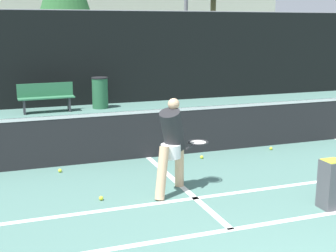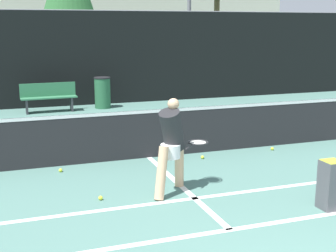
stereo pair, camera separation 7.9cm
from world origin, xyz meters
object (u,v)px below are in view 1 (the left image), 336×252
object	(u,v)px
ball_hopper	(331,183)
parked_car	(1,81)
trash_bin	(100,93)
courtside_bench	(46,97)
player_practicing	(172,142)

from	to	relation	value
ball_hopper	parked_car	world-z (taller)	parked_car
ball_hopper	parked_car	bearing A→B (deg)	108.53
ball_hopper	trash_bin	xyz separation A→B (m)	(-1.38, 9.19, 0.11)
courtside_bench	parked_car	bearing A→B (deg)	105.94
player_practicing	trash_bin	world-z (taller)	player_practicing
trash_bin	parked_car	xyz separation A→B (m)	(-2.87, 3.50, 0.08)
ball_hopper	courtside_bench	xyz separation A→B (m)	(-3.03, 9.06, 0.10)
player_practicing	parked_car	xyz separation A→B (m)	(-2.38, 11.28, -0.22)
courtside_bench	trash_bin	size ratio (longest dim) A/B	1.70
ball_hopper	parked_car	distance (m)	13.39
player_practicing	parked_car	world-z (taller)	player_practicing
courtside_bench	trash_bin	world-z (taller)	trash_bin
ball_hopper	courtside_bench	world-z (taller)	courtside_bench
player_practicing	ball_hopper	world-z (taller)	player_practicing
parked_car	ball_hopper	bearing A→B (deg)	-71.47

